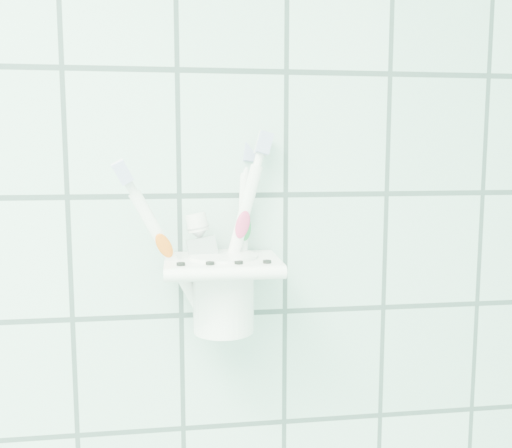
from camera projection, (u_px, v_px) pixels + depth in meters
holder_bracket at (222, 266)px, 0.61m from camera, size 0.12×0.10×0.04m
cup at (223, 289)px, 0.62m from camera, size 0.07×0.07×0.09m
toothbrush_pink at (207, 232)px, 0.61m from camera, size 0.09×0.04×0.20m
toothbrush_blue at (238, 230)px, 0.62m from camera, size 0.03×0.06×0.20m
toothbrush_orange at (215, 224)px, 0.62m from camera, size 0.06×0.04×0.22m
toothpaste_tube at (216, 260)px, 0.62m from camera, size 0.05×0.03×0.13m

